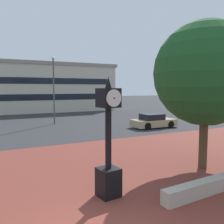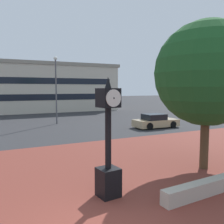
{
  "view_description": "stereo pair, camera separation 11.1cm",
  "coord_description": "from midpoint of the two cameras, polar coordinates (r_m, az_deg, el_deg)",
  "views": [
    {
      "loc": [
        -2.25,
        -4.69,
        3.61
      ],
      "look_at": [
        1.54,
        2.7,
        2.81
      ],
      "focal_mm": 39.08,
      "sensor_mm": 36.0,
      "label": 1
    },
    {
      "loc": [
        -2.15,
        -4.74,
        3.61
      ],
      "look_at": [
        1.54,
        2.7,
        2.81
      ],
      "focal_mm": 39.08,
      "sensor_mm": 36.0,
      "label": 2
    }
  ],
  "objects": [
    {
      "name": "civic_building",
      "position": [
        42.64,
        -21.84,
        5.37
      ],
      "size": [
        31.87,
        13.05,
        7.59
      ],
      "color": "beige",
      "rests_on": "ground"
    },
    {
      "name": "plaza_tree",
      "position": [
        11.9,
        21.84,
        7.79
      ],
      "size": [
        4.96,
        4.62,
        6.58
      ],
      "color": "#4C3823",
      "rests_on": "ground"
    },
    {
      "name": "planter_wall",
      "position": [
        9.08,
        20.36,
        -16.58
      ],
      "size": [
        3.22,
        0.58,
        0.5
      ],
      "primitive_type": "cube",
      "rotation": [
        0.0,
        0.0,
        0.06
      ],
      "color": "#ADA393",
      "rests_on": "ground"
    },
    {
      "name": "street_clock",
      "position": [
        8.14,
        -0.51,
        -8.54
      ],
      "size": [
        0.74,
        0.74,
        3.99
      ],
      "rotation": [
        0.0,
        0.0,
        0.12
      ],
      "color": "black",
      "rests_on": "ground"
    },
    {
      "name": "plaza_brick_paving",
      "position": [
        9.05,
        -10.62,
        -18.1
      ],
      "size": [
        44.0,
        14.56,
        0.01
      ],
      "primitive_type": "cube",
      "color": "brown",
      "rests_on": "ground"
    },
    {
      "name": "car_street_near",
      "position": [
        22.96,
        10.25,
        -2.19
      ],
      "size": [
        4.16,
        2.02,
        1.28
      ],
      "rotation": [
        0.0,
        0.0,
        4.69
      ],
      "color": "tan",
      "rests_on": "ground"
    },
    {
      "name": "street_lamp_post",
      "position": [
        25.44,
        -12.85,
        6.6
      ],
      "size": [
        0.36,
        0.36,
        6.83
      ],
      "color": "#4C4C51",
      "rests_on": "ground"
    }
  ]
}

